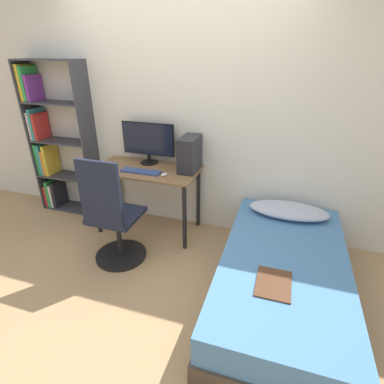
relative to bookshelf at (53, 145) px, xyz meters
name	(u,v)px	position (x,y,z in m)	size (l,w,h in m)	color
ground_plane	(132,294)	(1.63, -1.17, -0.86)	(14.00, 14.00, 0.00)	tan
wall_back	(182,118)	(1.63, 0.17, 0.39)	(8.00, 0.05, 2.50)	silver
desk	(147,178)	(1.32, -0.15, -0.22)	(1.14, 0.59, 0.75)	brown
bookshelf	(53,145)	(0.00, 0.00, 0.00)	(0.78, 0.28, 1.82)	#38383D
office_chair	(113,223)	(1.27, -0.80, -0.43)	(0.51, 0.51, 1.10)	black
bed	(282,278)	(2.84, -0.82, -0.65)	(1.00, 1.92, 0.42)	#4C3D2D
pillow	(289,210)	(2.84, -0.12, -0.38)	(0.76, 0.36, 0.11)	#B2B7C6
magazine	(273,284)	(2.77, -1.16, -0.43)	(0.24, 0.32, 0.01)	#56331E
monitor	(148,141)	(1.28, 0.03, 0.15)	(0.61, 0.21, 0.45)	black
keyboard	(141,171)	(1.32, -0.27, -0.09)	(0.43, 0.12, 0.02)	#33477A
pc_tower	(190,154)	(1.79, -0.05, 0.07)	(0.17, 0.34, 0.36)	#232328
mouse	(164,174)	(1.59, -0.27, -0.09)	(0.06, 0.09, 0.02)	silver
phone	(105,164)	(0.84, -0.19, -0.10)	(0.07, 0.14, 0.01)	#B7B7BC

